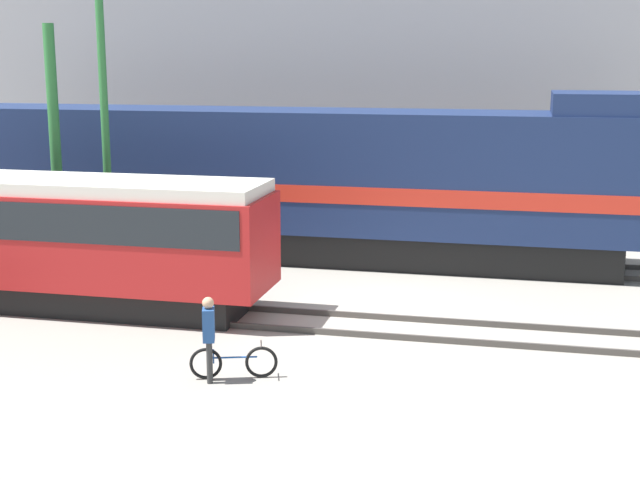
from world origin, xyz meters
The scene contains 10 objects.
ground_plane centered at (0.00, 0.00, 0.00)m, with size 120.00×120.00×0.00m, color gray.
track_near centered at (0.00, -0.97, 0.07)m, with size 60.00×1.50×0.14m.
track_far centered at (0.00, 5.69, 0.07)m, with size 60.00×1.51×0.14m.
building_backdrop centered at (0.00, 14.65, 5.17)m, with size 34.55×6.00×10.34m.
freight_locomotive centered at (-3.77, 5.69, 2.39)m, with size 21.80×3.04×5.14m.
streetcar centered at (-7.99, -0.97, 1.85)m, with size 11.13×2.54×3.24m.
bicycle centered at (-1.97, -4.77, 0.32)m, with size 1.64×0.66×0.69m.
person centered at (-2.37, -5.04, 1.02)m, with size 0.32×0.41×1.68m.
utility_pole_left centered at (-9.57, 2.36, 3.50)m, with size 0.31×0.31×7.01m.
utility_pole_center centered at (-8.01, 2.36, 4.02)m, with size 0.22×0.22×8.04m.
Camera 1 is at (3.36, -20.33, 6.15)m, focal length 50.00 mm.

